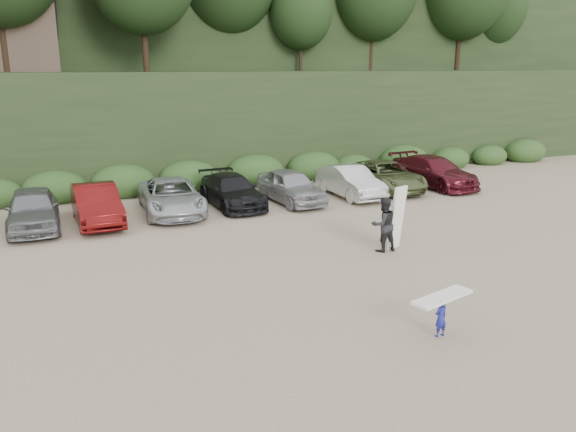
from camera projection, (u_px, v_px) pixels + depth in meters
name	position (u px, v px, depth m)	size (l,w,h in m)	color
ground	(382.00, 272.00, 17.73)	(120.00, 120.00, 0.00)	tan
hillside_backdrop	(146.00, 5.00, 46.52)	(90.00, 41.50, 28.00)	black
parked_cars	(159.00, 198.00, 24.42)	(34.30, 5.88, 1.64)	#ABABB0
child_surfer	(441.00, 309.00, 13.30)	(1.81, 0.90, 1.05)	navy
adult_surfer	(385.00, 224.00, 19.52)	(1.39, 0.74, 2.28)	black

